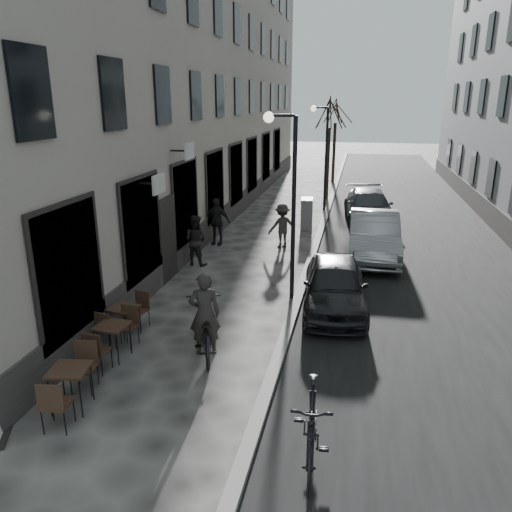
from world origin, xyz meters
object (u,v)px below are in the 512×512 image
(pedestrian_near, at_px, (195,240))
(pedestrian_far, at_px, (216,221))
(bistro_set_c, at_px, (124,319))
(bistro_set_b, at_px, (113,338))
(streetlamp_near, at_px, (288,187))
(tree_near, at_px, (330,113))
(moped, at_px, (311,426))
(bistro_set_a, at_px, (71,384))
(tree_far, at_px, (336,111))
(car_mid, at_px, (374,236))
(streetlamp_far, at_px, (323,147))
(car_far, at_px, (369,207))
(pedestrian_mid, at_px, (282,226))
(utility_cabinet, at_px, (307,214))
(car_near, at_px, (335,285))
(bicycle, at_px, (205,329))

(pedestrian_near, height_order, pedestrian_far, pedestrian_far)
(bistro_set_c, relative_size, pedestrian_near, 0.90)
(bistro_set_b, bearing_deg, pedestrian_near, 96.76)
(bistro_set_b, bearing_deg, streetlamp_near, 57.39)
(tree_near, bearing_deg, pedestrian_far, -109.06)
(moped, bearing_deg, tree_near, 89.45)
(tree_near, relative_size, bistro_set_a, 3.40)
(streetlamp_near, bearing_deg, pedestrian_near, 145.93)
(streetlamp_near, relative_size, moped, 2.39)
(streetlamp_near, bearing_deg, moped, -78.21)
(pedestrian_far, bearing_deg, tree_far, 81.14)
(tree_near, xyz_separation_m, car_mid, (2.40, -10.60, -3.87))
(streetlamp_far, bearing_deg, car_far, -43.38)
(pedestrian_near, height_order, moped, pedestrian_near)
(pedestrian_near, xyz_separation_m, pedestrian_mid, (2.54, 2.67, -0.03))
(utility_cabinet, distance_m, car_mid, 4.47)
(bistro_set_a, xyz_separation_m, car_near, (4.40, 5.52, 0.20))
(pedestrian_mid, distance_m, pedestrian_far, 2.54)
(pedestrian_mid, bearing_deg, moped, 71.28)
(streetlamp_near, bearing_deg, car_mid, 60.69)
(bistro_set_b, height_order, bistro_set_c, bistro_set_b)
(bistro_set_c, xyz_separation_m, pedestrian_mid, (2.49, 8.17, 0.38))
(pedestrian_near, bearing_deg, bistro_set_c, 103.81)
(bistro_set_a, distance_m, car_far, 16.73)
(car_near, relative_size, car_far, 0.82)
(pedestrian_mid, bearing_deg, utility_cabinet, -131.55)
(utility_cabinet, xyz_separation_m, bicycle, (-0.98, -11.49, -0.09))
(tree_far, relative_size, pedestrian_mid, 3.41)
(pedestrian_near, bearing_deg, bistro_set_b, 105.76)
(streetlamp_near, distance_m, bistro_set_b, 5.89)
(tree_far, xyz_separation_m, pedestrian_far, (-3.50, -16.13, -3.76))
(tree_near, xyz_separation_m, bistro_set_c, (-3.45, -18.18, -4.21))
(streetlamp_far, height_order, car_near, streetlamp_far)
(streetlamp_near, distance_m, moped, 7.17)
(car_far, bearing_deg, tree_far, 95.72)
(bistro_set_a, relative_size, car_far, 0.34)
(tree_far, height_order, car_near, tree_far)
(tree_far, distance_m, car_far, 12.10)
(pedestrian_far, bearing_deg, car_mid, -1.13)
(streetlamp_far, distance_m, pedestrian_far, 8.23)
(bistro_set_b, bearing_deg, streetlamp_far, 83.30)
(tree_far, distance_m, bistro_set_c, 24.79)
(bistro_set_a, distance_m, pedestrian_mid, 11.25)
(bistro_set_c, relative_size, moped, 0.73)
(utility_cabinet, relative_size, car_mid, 0.28)
(pedestrian_near, xyz_separation_m, moped, (4.80, -8.89, -0.22))
(tree_near, distance_m, pedestrian_near, 13.69)
(bistro_set_b, height_order, car_far, car_far)
(pedestrian_near, distance_m, pedestrian_mid, 3.68)
(bistro_set_a, bearing_deg, pedestrian_far, 83.25)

